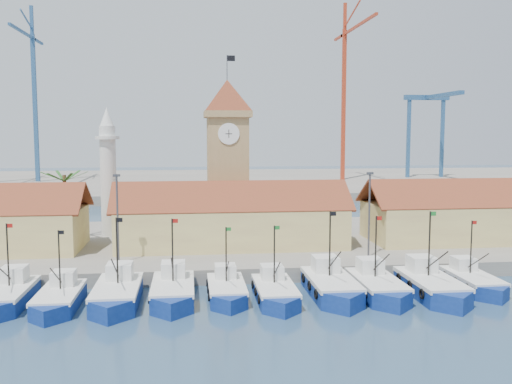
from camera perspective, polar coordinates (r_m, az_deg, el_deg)
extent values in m
plane|color=navy|center=(48.21, -0.67, -11.71)|extent=(400.00, 400.00, 0.00)
cube|color=gray|center=(71.21, -2.72, -5.29)|extent=(140.00, 32.00, 1.50)
cube|color=gray|center=(156.35, -4.93, 0.93)|extent=(240.00, 80.00, 2.00)
cube|color=navy|center=(53.65, -23.56, -9.82)|extent=(3.48, 7.88, 1.79)
cube|color=silver|center=(53.42, -23.60, -8.90)|extent=(3.55, 8.10, 0.35)
cube|color=silver|center=(55.07, -23.04, -7.58)|extent=(2.09, 2.19, 1.39)
cylinder|color=black|center=(53.27, -23.57, -5.86)|extent=(0.14, 0.14, 5.57)
cube|color=#A5140F|center=(52.75, -23.43, -3.11)|extent=(0.50, 0.02, 0.35)
cube|color=navy|center=(51.48, -19.05, -10.35)|extent=(3.24, 7.34, 1.67)
cube|color=navy|center=(48.06, -19.99, -11.56)|extent=(3.24, 3.24, 1.67)
cube|color=silver|center=(51.26, -19.08, -9.45)|extent=(3.31, 7.55, 0.32)
cube|color=silver|center=(52.81, -18.68, -8.16)|extent=(1.95, 2.04, 1.30)
cylinder|color=black|center=(51.09, -19.07, -6.51)|extent=(0.13, 0.13, 5.19)
cube|color=black|center=(50.59, -18.90, -3.84)|extent=(0.46, 0.02, 0.32)
cube|color=navy|center=(51.18, -13.69, -10.21)|extent=(3.70, 8.37, 1.90)
cube|color=navy|center=(47.20, -14.31, -11.62)|extent=(3.70, 3.70, 1.90)
cube|color=silver|center=(50.92, -13.71, -9.18)|extent=(3.77, 8.60, 0.37)
cube|color=silver|center=(52.73, -13.46, -7.71)|extent=(2.22, 2.32, 1.48)
cylinder|color=black|center=(50.75, -13.72, -5.80)|extent=(0.15, 0.15, 5.92)
cube|color=black|center=(50.24, -13.50, -2.73)|extent=(0.53, 0.02, 0.37)
cube|color=navy|center=(51.21, -8.30, -10.11)|extent=(3.58, 8.10, 1.84)
cube|color=navy|center=(47.34, -8.43, -11.46)|extent=(3.58, 3.58, 1.84)
cube|color=silver|center=(50.97, -8.31, -9.12)|extent=(3.65, 8.32, 0.36)
cube|color=silver|center=(52.73, -8.27, -7.69)|extent=(2.15, 2.25, 1.43)
cylinder|color=black|center=(50.80, -8.35, -5.85)|extent=(0.14, 0.14, 5.73)
cube|color=#A5140F|center=(50.32, -8.10, -2.88)|extent=(0.51, 0.02, 0.36)
cube|color=navy|center=(51.41, -2.95, -10.06)|extent=(3.15, 7.13, 1.62)
cube|color=navy|center=(48.00, -2.67, -11.23)|extent=(3.15, 3.15, 1.62)
cube|color=silver|center=(51.19, -2.96, -9.19)|extent=(3.22, 7.33, 0.32)
cube|color=silver|center=(52.73, -3.09, -7.93)|extent=(1.89, 1.98, 1.26)
cylinder|color=black|center=(51.03, -3.01, -6.33)|extent=(0.13, 0.13, 5.04)
cube|color=#197226|center=(50.60, -2.77, -3.73)|extent=(0.45, 0.02, 0.32)
cube|color=navy|center=(50.68, 1.91, -10.27)|extent=(3.28, 7.42, 1.69)
cube|color=navy|center=(47.18, 2.60, -11.52)|extent=(3.28, 3.28, 1.69)
cube|color=silver|center=(50.46, 1.91, -9.35)|extent=(3.34, 7.63, 0.33)
cube|color=silver|center=(52.04, 1.61, -8.02)|extent=(1.97, 2.06, 1.31)
cylinder|color=black|center=(50.28, 1.84, -6.33)|extent=(0.13, 0.13, 5.25)
cube|color=#197226|center=(49.85, 2.12, -3.59)|extent=(0.47, 0.02, 0.33)
cube|color=navy|center=(52.50, 7.48, -9.66)|extent=(3.79, 8.59, 1.95)
cube|color=navy|center=(48.52, 8.75, -10.99)|extent=(3.79, 3.79, 1.95)
cube|color=silver|center=(52.25, 7.50, -8.63)|extent=(3.87, 8.83, 0.38)
cube|color=silver|center=(54.07, 6.95, -7.18)|extent=(2.28, 2.39, 1.52)
cylinder|color=black|center=(52.09, 7.40, -5.25)|extent=(0.15, 0.15, 6.07)
cube|color=black|center=(51.68, 7.73, -2.17)|extent=(0.54, 0.02, 0.38)
cube|color=navy|center=(53.29, 11.97, -9.54)|extent=(3.58, 8.10, 1.84)
cube|color=navy|center=(49.62, 13.49, -10.74)|extent=(3.58, 3.58, 1.84)
cube|color=silver|center=(53.05, 11.99, -8.58)|extent=(3.65, 8.33, 0.36)
cube|color=silver|center=(54.72, 11.33, -7.24)|extent=(2.15, 2.25, 1.43)
cylinder|color=black|center=(52.89, 11.88, -5.44)|extent=(0.14, 0.14, 5.73)
cube|color=#A5140F|center=(52.52, 12.21, -2.58)|extent=(0.51, 0.02, 0.36)
cube|color=navy|center=(54.46, 17.05, -9.30)|extent=(3.79, 8.59, 1.95)
cube|color=navy|center=(50.72, 19.03, -10.50)|extent=(3.79, 3.79, 1.95)
cube|color=silver|center=(54.22, 17.08, -8.31)|extent=(3.87, 8.82, 0.38)
cube|color=silver|center=(55.93, 16.21, -6.93)|extent=(2.28, 2.38, 1.52)
cylinder|color=black|center=(54.05, 16.94, -5.05)|extent=(0.15, 0.15, 6.07)
cube|color=#197226|center=(53.71, 17.30, -2.08)|extent=(0.54, 0.02, 0.38)
cube|color=navy|center=(57.76, 20.80, -8.64)|extent=(3.22, 7.30, 1.66)
cube|color=navy|center=(54.67, 22.58, -9.53)|extent=(3.22, 3.22, 1.66)
cube|color=silver|center=(57.56, 20.83, -7.84)|extent=(3.29, 7.50, 0.32)
cube|color=silver|center=(58.97, 20.03, -6.75)|extent=(1.93, 2.03, 1.29)
cylinder|color=black|center=(57.42, 20.71, -5.24)|extent=(0.13, 0.13, 5.16)
cube|color=#A5140F|center=(57.12, 21.00, -2.87)|extent=(0.46, 0.02, 0.32)
cube|color=#E3D47C|center=(66.75, -2.49, -3.43)|extent=(26.00, 10.00, 4.50)
cube|color=maroon|center=(63.76, -2.34, -0.47)|extent=(27.04, 5.13, 3.21)
cube|color=maroon|center=(68.72, -2.66, -0.01)|extent=(27.04, 5.13, 3.21)
cube|color=#E3D47C|center=(76.08, 22.34, -2.72)|extent=(30.00, 10.00, 4.50)
cube|color=maroon|center=(73.48, 23.40, -0.11)|extent=(31.20, 5.13, 3.21)
cube|color=maroon|center=(77.82, 21.56, 0.28)|extent=(31.20, 5.13, 3.21)
cube|color=tan|center=(72.06, -2.86, 1.47)|extent=(5.00, 5.00, 15.00)
cube|color=tan|center=(71.88, -2.89, 7.76)|extent=(5.80, 5.80, 0.80)
pyramid|color=maroon|center=(71.99, -2.90, 9.59)|extent=(5.80, 5.80, 4.00)
cylinder|color=white|center=(69.30, -2.74, 5.84)|extent=(2.60, 0.15, 2.60)
cube|color=black|center=(69.22, -2.74, 5.84)|extent=(0.08, 0.02, 1.00)
cube|color=black|center=(69.22, -2.74, 5.84)|extent=(0.80, 0.02, 0.08)
cylinder|color=#3F3F44|center=(72.29, -2.92, 12.36)|extent=(0.10, 0.10, 3.00)
cube|color=black|center=(72.46, -2.52, 13.22)|extent=(1.00, 0.03, 0.70)
cylinder|color=silver|center=(74.63, -14.53, 1.05)|extent=(2.00, 2.00, 14.00)
cylinder|color=silver|center=(74.38, -14.64, 5.28)|extent=(3.00, 3.00, 0.40)
cone|color=silver|center=(74.40, -14.70, 7.28)|extent=(1.80, 1.80, 2.40)
cylinder|color=brown|center=(73.83, -18.53, -1.46)|extent=(0.44, 0.44, 8.00)
cube|color=#255D1F|center=(73.18, -17.56, 1.50)|extent=(2.80, 0.35, 1.18)
cube|color=#255D1F|center=(74.50, -17.91, 1.56)|extent=(1.71, 2.60, 1.18)
cube|color=#255D1F|center=(74.79, -18.96, 1.54)|extent=(1.71, 2.60, 1.18)
cube|color=#255D1F|center=(73.76, -19.69, 1.46)|extent=(2.80, 0.35, 1.18)
cube|color=#255D1F|center=(72.43, -19.37, 1.40)|extent=(1.71, 2.60, 1.18)
cube|color=#255D1F|center=(72.13, -18.28, 1.42)|extent=(1.71, 2.60, 1.18)
cylinder|color=#3F3F44|center=(58.76, -13.67, -2.66)|extent=(0.20, 0.20, 9.00)
cube|color=#3F3F44|center=(58.28, -13.78, 1.62)|extent=(0.70, 0.25, 0.25)
cylinder|color=#3F3F44|center=(61.29, 11.25, -2.26)|extent=(0.20, 0.20, 9.00)
cube|color=#3F3F44|center=(60.82, 11.34, 1.85)|extent=(0.70, 0.25, 0.25)
cube|color=#2B5684|center=(158.72, -21.22, 7.78)|extent=(1.00, 1.00, 37.62)
cube|color=#2B5684|center=(152.31, -22.29, 14.58)|extent=(0.60, 21.17, 0.60)
cube|color=#2B5684|center=(165.20, -21.01, 13.92)|extent=(0.60, 10.00, 0.60)
cube|color=#2B5684|center=(161.14, -21.53, 15.73)|extent=(0.80, 0.80, 7.00)
cube|color=#B6371C|center=(156.45, 8.75, 8.53)|extent=(1.00, 1.00, 39.70)
cube|color=#B6371C|center=(147.44, 10.12, 16.05)|extent=(0.60, 29.04, 0.60)
cube|color=#B6371C|center=(163.20, 8.37, 15.08)|extent=(0.60, 10.00, 0.60)
cube|color=#B6371C|center=(159.24, 8.89, 16.95)|extent=(0.80, 0.80, 7.00)
cube|color=#2B5684|center=(167.52, 15.00, 5.19)|extent=(0.90, 0.90, 22.00)
cube|color=#2B5684|center=(171.46, 18.12, 5.11)|extent=(0.90, 0.90, 22.00)
cube|color=#2B5684|center=(169.71, 16.69, 9.04)|extent=(13.00, 1.40, 1.40)
cube|color=#2B5684|center=(160.58, 18.12, 9.18)|extent=(1.40, 22.00, 1.00)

